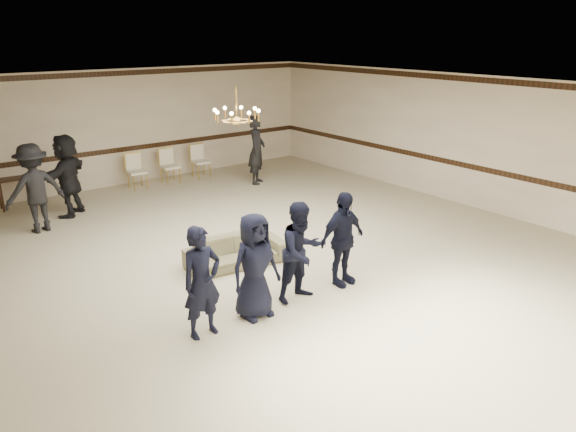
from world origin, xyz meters
name	(u,v)px	position (x,y,z in m)	size (l,w,h in m)	color
room	(268,180)	(0.00, 0.00, 1.60)	(12.01, 14.01, 3.21)	tan
chair_rail	(124,149)	(0.00, 6.99, 1.00)	(12.00, 0.02, 0.14)	black
crown_molding	(116,73)	(0.00, 6.99, 3.08)	(12.00, 0.02, 0.14)	black
chandelier	(236,104)	(0.00, 1.00, 2.88)	(0.94, 0.94, 0.89)	gold
boy_a	(202,282)	(-2.27, -1.53, 0.83)	(0.60, 0.40, 1.66)	black
boy_b	(255,266)	(-1.37, -1.53, 0.83)	(0.81, 0.53, 1.66)	black
boy_c	(301,252)	(-0.47, -1.53, 0.83)	(0.81, 0.63, 1.66)	black
boy_d	(342,239)	(0.43, -1.53, 0.83)	(0.97, 0.40, 1.66)	black
settee	(236,251)	(-0.58, 0.25, 0.27)	(1.87, 0.73, 0.55)	#70674B
adult_left	(35,188)	(-3.00, 4.43, 0.97)	(1.25, 0.72, 1.94)	black
adult_mid	(68,175)	(-2.10, 5.13, 0.97)	(1.80, 0.57, 1.94)	black
adult_right	(257,150)	(3.00, 4.73, 0.97)	(0.71, 0.46, 1.94)	black
banquet_chair_left	(137,172)	(0.05, 6.30, 0.48)	(0.47, 0.47, 0.97)	#EDE5C7
banquet_chair_mid	(170,166)	(1.05, 6.30, 0.48)	(0.47, 0.47, 0.97)	#EDE5C7
banquet_chair_right	(201,161)	(2.05, 6.30, 0.48)	(0.47, 0.47, 0.97)	#EDE5C7
console_table	(19,192)	(-2.95, 6.50, 0.38)	(0.92, 0.39, 0.77)	#341E11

